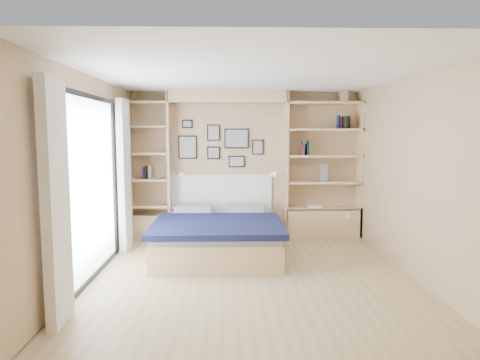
{
  "coord_description": "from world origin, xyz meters",
  "views": [
    {
      "loc": [
        -0.28,
        -5.23,
        1.79
      ],
      "look_at": [
        -0.12,
        0.9,
        1.12
      ],
      "focal_mm": 32.0,
      "sensor_mm": 36.0,
      "label": 1
    }
  ],
  "objects": [
    {
      "name": "ground",
      "position": [
        0.0,
        0.0,
        0.0
      ],
      "size": [
        4.5,
        4.5,
        0.0
      ],
      "primitive_type": "plane",
      "color": "tan",
      "rests_on": "ground"
    },
    {
      "name": "room_shell",
      "position": [
        -0.39,
        1.52,
        1.08
      ],
      "size": [
        4.5,
        4.5,
        4.5
      ],
      "color": "tan",
      "rests_on": "ground"
    },
    {
      "name": "bed",
      "position": [
        -0.45,
        1.06,
        0.29
      ],
      "size": [
        1.83,
        2.31,
        1.07
      ],
      "color": "tan",
      "rests_on": "ground"
    },
    {
      "name": "photo_gallery",
      "position": [
        -0.45,
        2.22,
        1.6
      ],
      "size": [
        1.48,
        0.02,
        0.82
      ],
      "color": "black",
      "rests_on": "ground"
    },
    {
      "name": "reading_lamps",
      "position": [
        -0.3,
        2.0,
        1.1
      ],
      "size": [
        1.92,
        0.12,
        0.15
      ],
      "color": "silver",
      "rests_on": "ground"
    },
    {
      "name": "shelf_decor",
      "position": [
        1.05,
        2.07,
        1.68
      ],
      "size": [
        3.52,
        0.23,
        2.03
      ],
      "color": "#A51E1E",
      "rests_on": "ground"
    },
    {
      "name": "deck_chair",
      "position": [
        -2.86,
        1.0,
        0.43
      ],
      "size": [
        0.61,
        0.94,
        0.9
      ],
      "rotation": [
        0.0,
        0.0,
        -0.09
      ],
      "color": "tan",
      "rests_on": "ground"
    }
  ]
}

